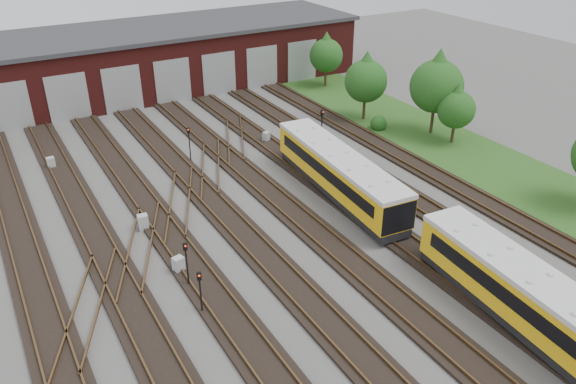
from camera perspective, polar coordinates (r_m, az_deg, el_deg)
ground at (r=30.07m, az=6.17°, el=-10.79°), size 120.00×120.00×0.00m
track_network at (r=30.29m, az=5.26°, el=-10.14°), size 30.40×70.00×0.33m
maintenance_shed at (r=62.15m, az=-16.30°, el=12.60°), size 51.00×12.50×6.35m
grass_verge at (r=47.77m, az=17.73°, el=3.65°), size 8.00×55.00×0.05m
metro_train at (r=29.23m, az=23.76°, el=-10.29°), size 3.63×46.09×2.88m
signal_mast_0 at (r=28.38m, az=-8.93°, el=-9.54°), size 0.25×0.23×2.53m
signal_mast_1 at (r=30.21m, az=-10.29°, el=-6.72°), size 0.23×0.22×2.77m
signal_mast_2 at (r=44.16m, az=-10.01°, el=5.18°), size 0.25×0.24×2.91m
signal_mast_3 at (r=46.50m, az=3.46°, el=6.99°), size 0.28×0.26×3.15m
relay_cabinet_0 at (r=32.09m, az=-11.06°, el=-7.27°), size 0.69×0.62×0.98m
relay_cabinet_1 at (r=46.69m, az=-22.93°, el=2.72°), size 0.58×0.49×0.93m
relay_cabinet_2 at (r=36.40m, az=-14.49°, el=-3.00°), size 0.67×0.58×1.03m
relay_cabinet_3 at (r=48.87m, az=1.48°, el=6.22°), size 0.67×0.58×1.03m
relay_cabinet_4 at (r=47.78m, az=-2.23°, el=5.60°), size 0.68×0.63×0.90m
tree_0 at (r=52.10m, az=7.95°, el=11.60°), size 3.88×3.88×6.42m
tree_1 at (r=61.56m, az=3.91°, el=14.05°), size 3.55×3.55×5.89m
tree_2 at (r=49.72m, az=14.93°, el=10.94°), size 4.52×4.52×7.49m
tree_3 at (r=48.61m, az=16.78°, el=8.44°), size 3.13×3.13×5.19m
bush_1 at (r=51.01m, az=9.20°, el=7.10°), size 1.46×1.46×1.46m
bush_2 at (r=65.72m, az=1.82°, el=12.12°), size 1.14×1.14×1.14m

